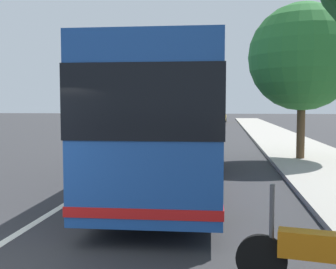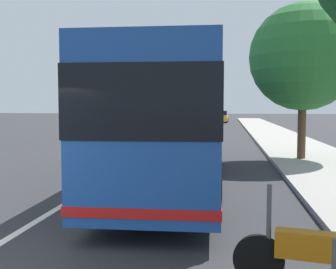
# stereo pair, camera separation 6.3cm
# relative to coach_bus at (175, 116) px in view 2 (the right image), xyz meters

# --- Properties ---
(sidewalk_curb) EXTENTS (110.00, 3.60, 0.14)m
(sidewalk_curb) POSITION_rel_coach_bus_xyz_m (2.57, -5.00, -1.84)
(sidewalk_curb) COLOR #9E998E
(sidewalk_curb) RESTS_ON ground
(lane_divider_line) EXTENTS (110.00, 0.16, 0.01)m
(lane_divider_line) POSITION_rel_coach_bus_xyz_m (2.57, 2.14, -1.91)
(lane_divider_line) COLOR silver
(lane_divider_line) RESTS_ON ground
(coach_bus) EXTENTS (11.68, 2.84, 3.36)m
(coach_bus) POSITION_rel_coach_bus_xyz_m (0.00, 0.00, 0.00)
(coach_bus) COLOR #1E4C9E
(coach_bus) RESTS_ON ground
(motorcycle_mid_row) EXTENTS (0.48, 2.16, 1.27)m
(motorcycle_mid_row) POSITION_rel_coach_bus_xyz_m (-6.78, -2.62, -1.44)
(motorcycle_mid_row) COLOR black
(motorcycle_mid_row) RESTS_ON ground
(car_behind_bus) EXTENTS (4.39, 2.04, 1.47)m
(car_behind_bus) POSITION_rel_coach_bus_xyz_m (28.14, 4.39, -1.22)
(car_behind_bus) COLOR navy
(car_behind_bus) RESTS_ON ground
(car_side_street) EXTENTS (4.21, 2.11, 1.42)m
(car_side_street) POSITION_rel_coach_bus_xyz_m (37.43, 4.61, -1.23)
(car_side_street) COLOR navy
(car_side_street) RESTS_ON ground
(car_far_distant) EXTENTS (4.71, 2.10, 1.55)m
(car_far_distant) POSITION_rel_coach_bus_xyz_m (42.73, -0.62, -1.19)
(car_far_distant) COLOR gold
(car_far_distant) RESTS_ON ground
(car_oncoming) EXTENTS (4.17, 1.80, 1.37)m
(car_oncoming) POSITION_rel_coach_bus_xyz_m (37.35, 0.53, -1.24)
(car_oncoming) COLOR silver
(car_oncoming) RESTS_ON ground
(roadside_tree_mid_block) EXTENTS (4.18, 4.18, 6.20)m
(roadside_tree_mid_block) POSITION_rel_coach_bus_xyz_m (5.04, -4.39, 2.19)
(roadside_tree_mid_block) COLOR brown
(roadside_tree_mid_block) RESTS_ON ground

